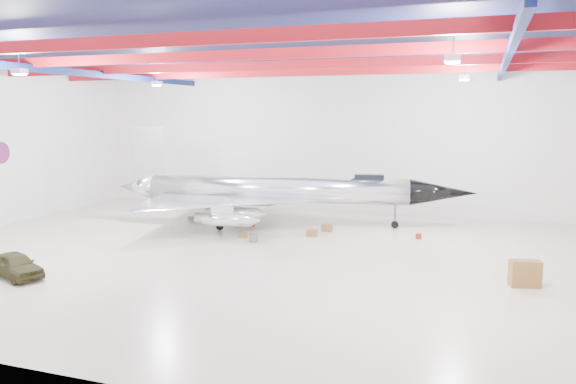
% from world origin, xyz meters
% --- Properties ---
extents(floor, '(40.00, 40.00, 0.00)m').
position_xyz_m(floor, '(0.00, 0.00, 0.00)').
color(floor, beige).
rests_on(floor, ground).
extents(wall_back, '(40.00, 0.00, 40.00)m').
position_xyz_m(wall_back, '(0.00, 15.00, 5.50)').
color(wall_back, silver).
rests_on(wall_back, floor).
extents(ceiling, '(40.00, 40.00, 0.00)m').
position_xyz_m(ceiling, '(0.00, 0.00, 11.00)').
color(ceiling, '#0A0F38').
rests_on(ceiling, wall_back).
extents(ceiling_structure, '(39.50, 29.50, 1.08)m').
position_xyz_m(ceiling_structure, '(0.00, 0.00, 10.32)').
color(ceiling_structure, maroon).
rests_on(ceiling_structure, ceiling).
extents(wall_roundel, '(0.10, 1.50, 1.50)m').
position_xyz_m(wall_roundel, '(-19.94, 2.00, 5.00)').
color(wall_roundel, '#B21414').
rests_on(wall_roundel, wall_left).
extents(jet_aircraft, '(24.66, 16.64, 6.77)m').
position_xyz_m(jet_aircraft, '(-2.05, 8.10, 2.22)').
color(jet_aircraft, silver).
rests_on(jet_aircraft, floor).
extents(jeep, '(3.79, 2.55, 1.20)m').
position_xyz_m(jeep, '(-9.41, -7.63, 0.60)').
color(jeep, '#34311A').
rests_on(jeep, floor).
extents(desk, '(1.44, 0.97, 1.20)m').
position_xyz_m(desk, '(13.23, -1.20, 0.60)').
color(desk, brown).
rests_on(desk, floor).
extents(crate_ply, '(0.59, 0.50, 0.36)m').
position_xyz_m(crate_ply, '(-2.68, 3.66, 0.18)').
color(crate_ply, olive).
rests_on(crate_ply, floor).
extents(toolbox_red, '(0.57, 0.49, 0.36)m').
position_xyz_m(toolbox_red, '(-3.64, 7.20, 0.18)').
color(toolbox_red, maroon).
rests_on(toolbox_red, floor).
extents(engine_drum, '(0.62, 0.62, 0.47)m').
position_xyz_m(engine_drum, '(-1.61, 2.80, 0.24)').
color(engine_drum, '#59595B').
rests_on(engine_drum, floor).
extents(parts_bin, '(0.65, 0.52, 0.46)m').
position_xyz_m(parts_bin, '(1.74, 7.23, 0.23)').
color(parts_bin, olive).
rests_on(parts_bin, floor).
extents(crate_small, '(0.48, 0.42, 0.29)m').
position_xyz_m(crate_small, '(-8.56, 7.70, 0.14)').
color(crate_small, '#59595B').
rests_on(crate_small, floor).
extents(tool_chest, '(0.44, 0.44, 0.34)m').
position_xyz_m(tool_chest, '(7.67, 6.94, 0.17)').
color(tool_chest, maroon).
rests_on(tool_chest, floor).
extents(oil_barrel, '(0.62, 0.50, 0.43)m').
position_xyz_m(oil_barrel, '(1.25, 5.48, 0.22)').
color(oil_barrel, olive).
rests_on(oil_barrel, floor).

